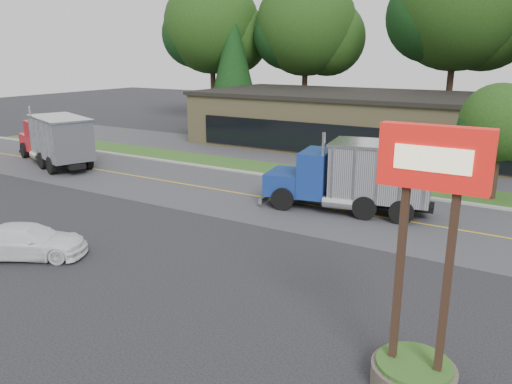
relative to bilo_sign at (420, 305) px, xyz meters
The scene contains 16 objects.
ground 10.98m from the bilo_sign, 166.61° to the left, with size 140.00×140.00×0.00m, color #35353A.
road 15.70m from the bilo_sign, 132.40° to the left, with size 60.00×8.00×0.02m, color #525257.
center_line 15.70m from the bilo_sign, 132.40° to the left, with size 60.00×0.12×0.01m, color gold.
curb 19.00m from the bilo_sign, 123.77° to the left, with size 60.00×0.30×0.12m, color #9E9E99.
grass_verge 20.51m from the bilo_sign, 120.96° to the left, with size 60.00×3.40×0.03m, color #34591E.
far_parking 24.91m from the bilo_sign, 115.02° to the left, with size 60.00×7.00×0.02m, color #525257.
strip_mall 29.74m from the bilo_sign, 106.61° to the left, with size 32.00×12.00×4.00m, color #95875B.
bilo_sign is the anchor object (origin of this frame).
tree_far_a 46.67m from the bilo_sign, 131.22° to the left, with size 10.63×10.00×15.16m.
tree_far_b 42.56m from the bilo_sign, 119.05° to the left, with size 10.46×9.84×14.92m.
tree_far_c 38.22m from the bilo_sign, 99.78° to the left, with size 11.91×11.21×17.00m.
evergreen_left 42.19m from the bilo_sign, 129.19° to the left, with size 5.33×5.33×12.10m.
tree_verge 17.64m from the bilo_sign, 91.43° to the left, with size 4.16×3.91×5.93m.
dump_truck_red 28.85m from the bilo_sign, 157.32° to the left, with size 9.34×5.54×3.36m.
dump_truck_blue 13.10m from the bilo_sign, 115.87° to the left, with size 8.07×3.82×3.36m.
rally_car 14.22m from the bilo_sign, behind, with size 1.72×4.24×1.23m, color white.
Camera 1 is at (12.51, -12.73, 7.32)m, focal length 35.00 mm.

